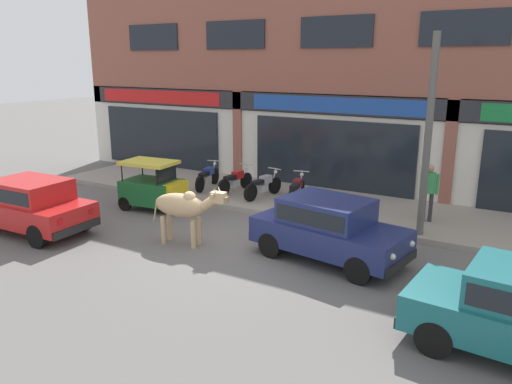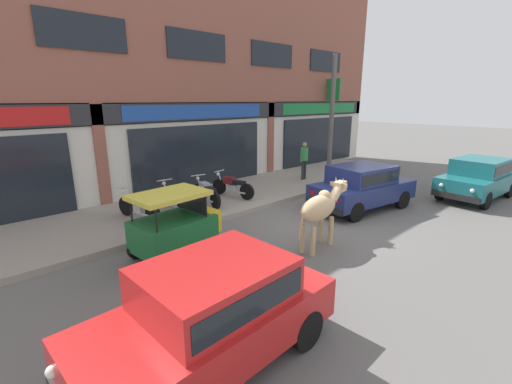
% 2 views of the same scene
% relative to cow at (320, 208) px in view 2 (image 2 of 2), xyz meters
% --- Properties ---
extents(ground_plane, '(90.00, 90.00, 0.00)m').
position_rel_cow_xyz_m(ground_plane, '(1.18, 0.82, -1.01)').
color(ground_plane, '#605E5B').
extents(sidewalk, '(19.00, 3.66, 0.16)m').
position_rel_cow_xyz_m(sidewalk, '(1.18, 4.85, -0.92)').
color(sidewalk, gray).
rests_on(sidewalk, ground).
extents(shop_building, '(23.00, 1.40, 9.00)m').
position_rel_cow_xyz_m(shop_building, '(1.18, 6.94, 3.27)').
color(shop_building, '#8E5142').
rests_on(shop_building, ground).
extents(cow, '(2.15, 0.71, 1.61)m').
position_rel_cow_xyz_m(cow, '(0.00, 0.00, 0.00)').
color(cow, tan).
rests_on(cow, ground).
extents(car_0, '(3.77, 2.12, 1.46)m').
position_rel_cow_xyz_m(car_0, '(3.47, 0.91, -0.19)').
color(car_0, black).
rests_on(car_0, ground).
extents(car_1, '(3.66, 1.72, 1.46)m').
position_rel_cow_xyz_m(car_1, '(-4.13, -1.34, -0.19)').
color(car_1, black).
rests_on(car_1, ground).
extents(car_2, '(3.71, 1.87, 1.46)m').
position_rel_cow_xyz_m(car_2, '(7.67, -1.28, -0.19)').
color(car_2, black).
rests_on(car_2, ground).
extents(auto_rickshaw, '(2.04, 1.31, 1.52)m').
position_rel_cow_xyz_m(auto_rickshaw, '(-2.76, 1.97, -0.35)').
color(auto_rickshaw, black).
rests_on(auto_rickshaw, ground).
extents(motorcycle_0, '(0.61, 1.79, 0.88)m').
position_rel_cow_xyz_m(motorcycle_0, '(-2.52, 4.47, -0.46)').
color(motorcycle_0, black).
rests_on(motorcycle_0, sidewalk).
extents(motorcycle_1, '(0.52, 1.81, 0.88)m').
position_rel_cow_xyz_m(motorcycle_1, '(-1.38, 4.50, -0.46)').
color(motorcycle_1, black).
rests_on(motorcycle_1, sidewalk).
extents(motorcycle_2, '(0.60, 1.80, 0.88)m').
position_rel_cow_xyz_m(motorcycle_2, '(-0.23, 4.39, -0.46)').
color(motorcycle_2, black).
rests_on(motorcycle_2, sidewalk).
extents(motorcycle_3, '(0.62, 1.79, 0.88)m').
position_rel_cow_xyz_m(motorcycle_3, '(0.94, 4.48, -0.46)').
color(motorcycle_3, black).
rests_on(motorcycle_3, sidewalk).
extents(pedestrian, '(0.50, 0.32, 1.60)m').
position_rel_cow_xyz_m(pedestrian, '(4.92, 4.53, 0.14)').
color(pedestrian, '#2D2D33').
rests_on(pedestrian, sidewalk).
extents(utility_pole, '(0.18, 0.18, 5.00)m').
position_rel_cow_xyz_m(utility_pole, '(5.02, 3.32, 1.66)').
color(utility_pole, '#595651').
rests_on(utility_pole, sidewalk).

